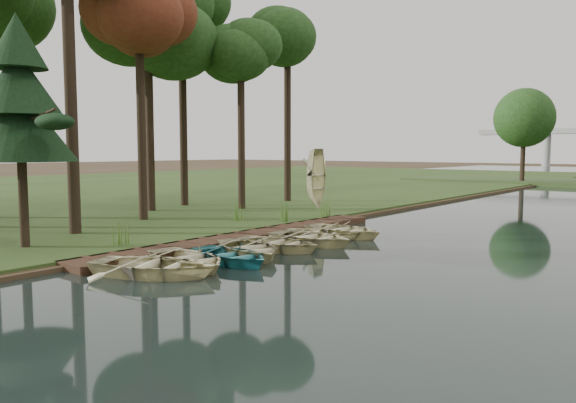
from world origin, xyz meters
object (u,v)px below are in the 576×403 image
Objects in this scene: rowboat_1 at (187,256)px; boardwalk at (248,237)px; rowboat_0 at (153,263)px; rowboat_2 at (230,253)px; stored_rowboat at (317,203)px; pine_tree at (19,103)px.

boardwalk is at bearing 34.51° from rowboat_1.
rowboat_2 is at bearing -32.75° from rowboat_0.
stored_rowboat reaches higher than rowboat_1.
rowboat_1 is at bearing 17.08° from pine_tree.
boardwalk is 1.97× the size of pine_tree.
stored_rowboat is at bearing 33.27° from rowboat_2.
pine_tree is at bearing 172.89° from stored_rowboat.
pine_tree reaches higher than rowboat_0.
rowboat_2 is (0.43, 2.75, -0.05)m from rowboat_0.
boardwalk is at bearing 60.99° from pine_tree.
rowboat_0 is 2.78m from rowboat_2.
pine_tree is at bearing 71.30° from rowboat_0.
stored_rowboat is (-3.41, 9.61, 0.51)m from boardwalk.
rowboat_1 is 15.99m from stored_rowboat.
rowboat_0 reaches higher than rowboat_1.
boardwalk is 4.17× the size of rowboat_0.
boardwalk is at bearing -165.46° from stored_rowboat.
rowboat_0 is 1.09× the size of stored_rowboat.
pine_tree is (-6.89, -3.32, 4.96)m from rowboat_2.
stored_rowboat is (-6.27, 13.56, 0.27)m from rowboat_2.
rowboat_1 is at bearing -164.01° from stored_rowboat.
rowboat_1 reaches higher than rowboat_2.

